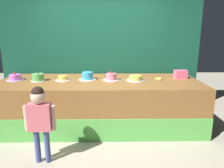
# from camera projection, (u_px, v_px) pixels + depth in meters

# --- Properties ---
(ground_plane) EXTENTS (12.00, 12.00, 0.00)m
(ground_plane) POSITION_uv_depth(u_px,v_px,m) (98.00, 141.00, 3.42)
(ground_plane) COLOR #ADA38E
(stage_platform) EXTENTS (3.71, 1.39, 0.87)m
(stage_platform) POSITION_uv_depth(u_px,v_px,m) (100.00, 103.00, 3.98)
(stage_platform) COLOR brown
(stage_platform) RESTS_ON ground_plane
(curtain_backdrop) EXTENTS (4.27, 0.08, 2.68)m
(curtain_backdrop) POSITION_uv_depth(u_px,v_px,m) (101.00, 51.00, 4.52)
(curtain_backdrop) COLOR #144C38
(curtain_backdrop) RESTS_ON ground_plane
(child_figure) EXTENTS (0.42, 0.19, 1.08)m
(child_figure) POSITION_uv_depth(u_px,v_px,m) (40.00, 115.00, 2.72)
(child_figure) COLOR #3F4C8C
(child_figure) RESTS_ON ground_plane
(pink_box) EXTENTS (0.24, 0.17, 0.16)m
(pink_box) POSITION_uv_depth(u_px,v_px,m) (181.00, 74.00, 4.06)
(pink_box) COLOR #F7608A
(pink_box) RESTS_ON stage_platform
(donut) EXTENTS (0.13, 0.13, 0.03)m
(donut) POSITION_uv_depth(u_px,v_px,m) (159.00, 79.00, 3.95)
(donut) COLOR #F2BF4C
(donut) RESTS_ON stage_platform
(cake_far_left) EXTENTS (0.31, 0.31, 0.15)m
(cake_far_left) POSITION_uv_depth(u_px,v_px,m) (15.00, 78.00, 3.90)
(cake_far_left) COLOR silver
(cake_far_left) RESTS_ON stage_platform
(cake_left) EXTENTS (0.26, 0.26, 0.17)m
(cake_left) POSITION_uv_depth(u_px,v_px,m) (38.00, 77.00, 3.83)
(cake_left) COLOR white
(cake_left) RESTS_ON stage_platform
(cake_center_left) EXTENTS (0.28, 0.28, 0.09)m
(cake_center_left) POSITION_uv_depth(u_px,v_px,m) (63.00, 78.00, 3.87)
(cake_center_left) COLOR silver
(cake_center_left) RESTS_ON stage_platform
(cake_center_right) EXTENTS (0.32, 0.32, 0.15)m
(cake_center_right) POSITION_uv_depth(u_px,v_px,m) (88.00, 76.00, 3.94)
(cake_center_right) COLOR white
(cake_center_right) RESTS_ON stage_platform
(cake_right) EXTENTS (0.31, 0.31, 0.17)m
(cake_right) POSITION_uv_depth(u_px,v_px,m) (111.00, 77.00, 3.89)
(cake_right) COLOR white
(cake_right) RESTS_ON stage_platform
(cake_far_right) EXTENTS (0.35, 0.35, 0.14)m
(cake_far_right) POSITION_uv_depth(u_px,v_px,m) (136.00, 78.00, 3.87)
(cake_far_right) COLOR silver
(cake_far_right) RESTS_ON stage_platform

